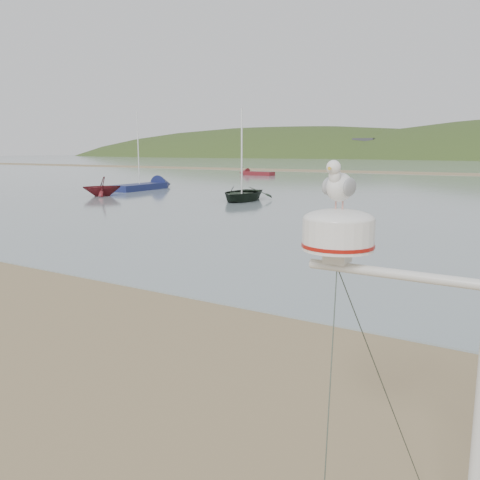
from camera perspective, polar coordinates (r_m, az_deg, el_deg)
The scene contains 6 objects.
ground at distance 7.98m, azimuth -17.33°, elevation -14.53°, with size 560.00×560.00×0.00m, color olive.
mast_rig at distance 4.00m, azimuth 24.16°, elevation -21.36°, with size 2.26×2.41×5.09m.
boat_dark at distance 32.76m, azimuth 0.19°, elevation 8.35°, with size 3.21×0.93×4.49m, color black.
boat_red at distance 37.52m, azimuth -15.30°, elevation 6.77°, with size 2.25×1.37×2.61m, color maroon.
dinghy_red_far at distance 67.11m, azimuth 1.31°, elevation 7.51°, with size 5.47×1.85×1.31m.
sailboat_blue_near at distance 44.10m, azimuth -9.70°, elevation 6.06°, with size 2.19×7.09×6.95m.
Camera 1 is at (5.63, -4.62, 3.26)m, focal length 38.00 mm.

